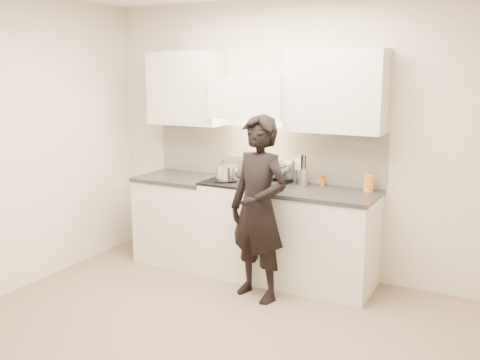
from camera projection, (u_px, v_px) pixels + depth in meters
name	position (u px, v px, depth m)	size (l,w,h in m)	color
ground_plane	(197.00, 339.00, 4.08)	(4.00, 4.00, 0.00)	#80694F
room_shell	(213.00, 125.00, 4.11)	(4.04, 3.54, 2.70)	beige
stove	(246.00, 226.00, 5.36)	(0.76, 0.65, 0.96)	beige
counter_right	(325.00, 240.00, 4.99)	(0.92, 0.67, 0.92)	beige
counter_left	(181.00, 218.00, 5.71)	(0.82, 0.67, 0.92)	beige
wok	(271.00, 168.00, 5.27)	(0.38, 0.46, 0.31)	silver
stock_pot	(227.00, 173.00, 5.23)	(0.29, 0.25, 0.14)	silver
utensil_crock	(302.00, 176.00, 5.17)	(0.11, 0.11, 0.29)	#BCBCBC
spice_jar	(323.00, 181.00, 5.14)	(0.04, 0.04, 0.10)	#CD6E11
oil_glass	(369.00, 183.00, 4.88)	(0.09, 0.09, 0.16)	orange
person	(258.00, 209.00, 4.68)	(0.60, 0.39, 1.64)	black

